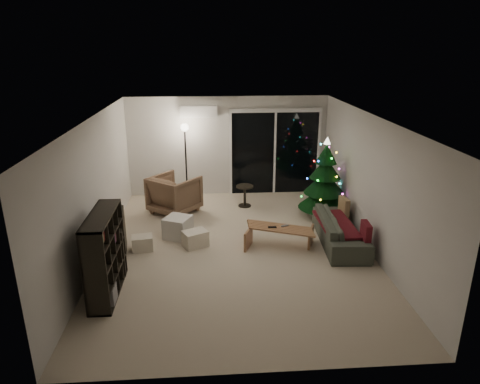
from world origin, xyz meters
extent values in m
plane|color=beige|center=(0.00, 0.00, 0.00)|extent=(6.50, 6.50, 0.00)
plane|color=white|center=(0.00, 0.00, 2.50)|extent=(6.50, 6.50, 0.00)
cube|color=silver|center=(0.00, 3.25, 1.25)|extent=(5.00, 0.02, 2.50)
cube|color=silver|center=(0.00, -3.25, 1.25)|extent=(5.00, 0.02, 2.50)
cube|color=silver|center=(-2.50, 0.00, 1.25)|extent=(0.02, 6.50, 2.50)
cube|color=silver|center=(2.50, 0.00, 1.25)|extent=(0.02, 6.50, 2.50)
cube|color=black|center=(1.20, 3.23, 1.05)|extent=(2.20, 0.02, 2.10)
cube|color=white|center=(-0.70, 3.13, 2.15)|extent=(0.90, 0.22, 0.28)
cube|color=#3F3833|center=(1.20, 3.75, -0.05)|extent=(2.60, 1.00, 0.10)
cube|color=white|center=(1.20, 4.15, 0.50)|extent=(2.20, 0.06, 1.00)
cube|color=black|center=(-2.25, -0.28, 0.41)|extent=(0.69, 1.36, 0.81)
cube|color=black|center=(-2.25, -0.28, 0.90)|extent=(0.41, 0.49, 0.17)
imported|color=brown|center=(-1.28, 2.00, 0.44)|extent=(1.34, 1.35, 0.88)
cube|color=silver|center=(-1.13, 0.64, 0.21)|extent=(0.63, 0.63, 0.43)
cube|color=#F5E4CC|center=(-1.77, 0.12, 0.14)|extent=(0.43, 0.35, 0.27)
cube|color=#F5E4CC|center=(-0.77, 0.20, 0.16)|extent=(0.55, 0.50, 0.31)
cylinder|color=black|center=(0.36, 2.28, 0.26)|extent=(0.41, 0.41, 0.51)
cylinder|color=black|center=(-1.03, 2.75, 0.94)|extent=(0.30, 0.30, 1.87)
imported|color=#464A43|center=(2.05, 0.13, 0.28)|extent=(0.87, 1.97, 0.56)
cube|color=maroon|center=(1.95, 0.13, 0.41)|extent=(0.60, 1.39, 0.05)
cube|color=tan|center=(2.30, 0.78, 0.51)|extent=(0.14, 0.38, 0.37)
cube|color=maroon|center=(2.30, -0.52, 0.51)|extent=(0.14, 0.38, 0.37)
cube|color=black|center=(0.70, 0.06, 0.41)|extent=(0.16, 0.05, 0.02)
cube|color=slate|center=(0.95, 0.11, 0.41)|extent=(0.15, 0.09, 0.02)
cone|color=#093910|center=(2.07, 1.54, 0.91)|extent=(1.21, 1.21, 1.82)
camera|label=1|loc=(-0.45, -7.32, 3.71)|focal=32.00mm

